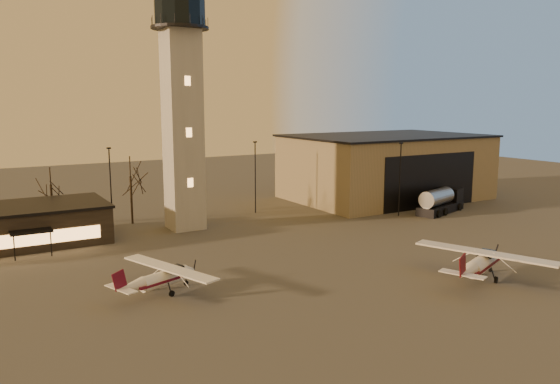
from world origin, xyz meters
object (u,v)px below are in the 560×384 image
object	(u,v)px
hangar	(386,167)
cessna_front	(482,266)
control_tower	(182,95)
fuel_truck	(441,203)
cessna_rear	(166,280)

from	to	relation	value
hangar	cessna_front	distance (m)	41.55
control_tower	fuel_truck	distance (m)	38.91
control_tower	cessna_rear	bearing A→B (deg)	-114.75
cessna_rear	fuel_truck	bearing A→B (deg)	-4.50
hangar	cessna_rear	size ratio (longest dim) A/B	2.89
control_tower	fuel_truck	size ratio (longest dim) A/B	3.29
cessna_rear	fuel_truck	xyz separation A→B (m)	(44.43, 11.82, 0.38)
control_tower	cessna_front	distance (m)	38.77
fuel_truck	cessna_front	bearing A→B (deg)	-147.49
hangar	fuel_truck	bearing A→B (deg)	-95.54
control_tower	cessna_front	bearing A→B (deg)	-63.92
hangar	cessna_rear	xyz separation A→B (m)	(-45.72, -25.05, -4.14)
control_tower	hangar	xyz separation A→B (m)	(36.00, 3.98, -11.17)
cessna_front	cessna_rear	distance (m)	27.67
cessna_front	cessna_rear	xyz separation A→B (m)	(-25.40, 10.98, -0.16)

